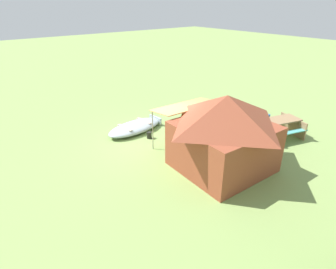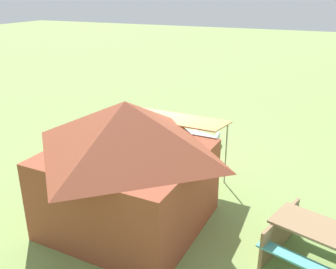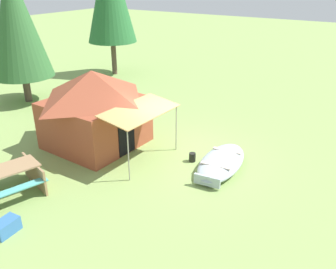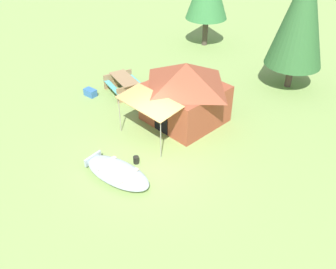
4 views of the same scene
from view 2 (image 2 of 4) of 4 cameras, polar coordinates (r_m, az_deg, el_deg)
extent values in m
plane|color=#829E54|center=(10.55, -2.22, -4.18)|extent=(80.00, 80.00, 0.00)
ellipsoid|color=#A1B0B9|center=(11.76, 1.47, -0.33)|extent=(2.82, 1.49, 0.40)
ellipsoid|color=#383D40|center=(11.75, 1.47, -0.18)|extent=(2.59, 1.32, 0.14)
cube|color=beige|center=(11.85, -1.03, 0.69)|extent=(0.24, 0.93, 0.04)
cube|color=beige|center=(11.57, 4.05, 0.10)|extent=(0.24, 0.93, 0.04)
cube|color=#A1B0B9|center=(11.49, 7.45, -0.95)|extent=(0.16, 0.78, 0.30)
cube|color=brown|center=(7.58, -6.13, -8.22)|extent=(3.01, 2.91, 1.65)
pyramid|color=brown|center=(7.02, -6.55, 1.22)|extent=(3.26, 3.14, 1.00)
cube|color=black|center=(8.71, -1.13, -4.93)|extent=(0.76, 0.06, 1.32)
cube|color=tan|center=(8.83, 0.69, 2.53)|extent=(2.66, 1.36, 0.19)
cylinder|color=gray|center=(10.13, -4.21, -0.52)|extent=(0.04, 0.04, 1.56)
cylinder|color=gray|center=(9.21, 8.93, -3.05)|extent=(0.04, 0.04, 1.56)
cube|color=#977551|center=(6.94, 23.39, -13.56)|extent=(1.95, 1.28, 0.04)
cube|color=#52AEA7|center=(7.62, 24.57, -13.26)|extent=(1.80, 0.76, 0.04)
cube|color=#52AEA7|center=(6.64, 21.18, -18.37)|extent=(1.80, 0.76, 0.04)
cube|color=#977551|center=(7.36, 16.90, -14.22)|extent=(0.49, 1.45, 0.76)
cylinder|color=black|center=(10.92, 0.01, -2.40)|extent=(0.23, 0.23, 0.29)
camera|label=1|loc=(10.21, -68.19, 13.16)|focal=30.13mm
camera|label=3|loc=(14.81, 46.59, 19.09)|focal=38.28mm
camera|label=4|loc=(20.46, -15.38, 32.34)|focal=39.20mm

